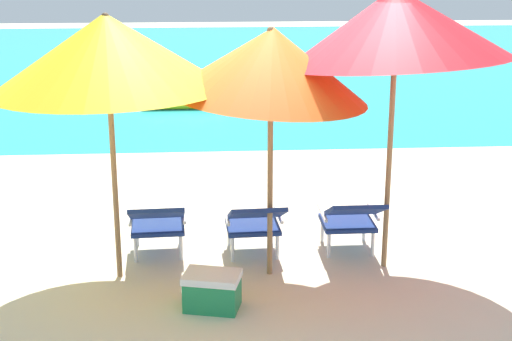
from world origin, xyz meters
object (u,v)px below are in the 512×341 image
(lounge_chair_left, at_px, (157,221))
(beach_umbrella_right, at_px, (396,25))
(swim_buoy, at_px, (185,104))
(cooler_box, at_px, (212,291))
(lounge_chair_center, at_px, (255,221))
(beach_umbrella_left, at_px, (107,52))
(beach_umbrella_center, at_px, (271,63))
(lounge_chair_right, at_px, (351,217))

(lounge_chair_left, xyz_separation_m, beach_umbrella_right, (2.18, -0.31, 1.89))
(swim_buoy, relative_size, lounge_chair_left, 1.78)
(swim_buoy, xyz_separation_m, cooler_box, (0.40, -8.14, 0.06))
(swim_buoy, height_order, lounge_chair_center, lounge_chair_center)
(beach_umbrella_left, relative_size, cooler_box, 4.74)
(swim_buoy, xyz_separation_m, beach_umbrella_center, (0.95, -7.47, 1.89))
(beach_umbrella_right, bearing_deg, lounge_chair_center, 168.59)
(lounge_chair_right, distance_m, beach_umbrella_right, 1.93)
(beach_umbrella_left, bearing_deg, cooler_box, -39.64)
(lounge_chair_center, relative_size, cooler_box, 1.68)
(beach_umbrella_left, bearing_deg, lounge_chair_center, 13.42)
(lounge_chair_center, distance_m, beach_umbrella_right, 2.27)
(lounge_chair_left, bearing_deg, lounge_chair_center, -3.60)
(lounge_chair_center, bearing_deg, swim_buoy, 96.68)
(swim_buoy, bearing_deg, beach_umbrella_center, -82.73)
(cooler_box, bearing_deg, beach_umbrella_center, 50.71)
(beach_umbrella_right, bearing_deg, beach_umbrella_left, -178.69)
(swim_buoy, bearing_deg, lounge_chair_right, -75.86)
(lounge_chair_right, bearing_deg, lounge_chair_center, -178.59)
(lounge_chair_right, bearing_deg, swim_buoy, 104.14)
(lounge_chair_left, bearing_deg, beach_umbrella_center, -20.88)
(swim_buoy, xyz_separation_m, beach_umbrella_left, (-0.45, -7.43, 1.99))
(beach_umbrella_left, bearing_deg, lounge_chair_right, 8.38)
(lounge_chair_right, xyz_separation_m, beach_umbrella_right, (0.28, -0.27, 1.89))
(swim_buoy, height_order, cooler_box, cooler_box)
(lounge_chair_center, bearing_deg, lounge_chair_right, 1.41)
(swim_buoy, distance_m, lounge_chair_center, 7.18)
(lounge_chair_center, xyz_separation_m, beach_umbrella_left, (-1.28, -0.31, 1.69))
(cooler_box, bearing_deg, swim_buoy, 92.85)
(lounge_chair_right, height_order, beach_umbrella_left, beach_umbrella_left)
(lounge_chair_left, bearing_deg, cooler_box, -64.50)
(beach_umbrella_right, height_order, cooler_box, beach_umbrella_right)
(swim_buoy, relative_size, beach_umbrella_center, 0.68)
(lounge_chair_center, distance_m, lounge_chair_right, 0.95)
(swim_buoy, distance_m, beach_umbrella_center, 7.76)
(beach_umbrella_center, bearing_deg, swim_buoy, 97.27)
(lounge_chair_right, relative_size, cooler_box, 1.64)
(beach_umbrella_center, distance_m, beach_umbrella_right, 1.16)
(lounge_chair_center, height_order, beach_umbrella_right, beach_umbrella_right)
(beach_umbrella_right, bearing_deg, lounge_chair_right, 135.75)
(beach_umbrella_center, xyz_separation_m, cooler_box, (-0.55, -0.67, -1.83))
(lounge_chair_right, bearing_deg, beach_umbrella_center, -156.18)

